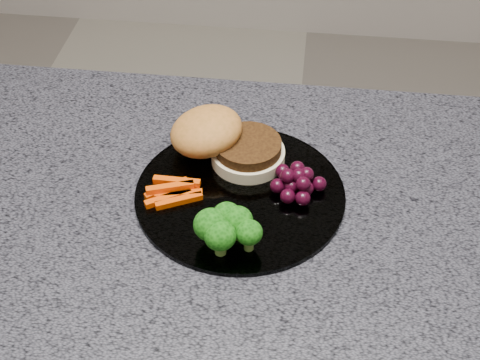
# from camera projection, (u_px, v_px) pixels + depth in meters

# --- Properties ---
(countertop) EXTENTS (1.20, 0.60, 0.04)m
(countertop) POSITION_uv_depth(u_px,v_px,m) (279.00, 241.00, 0.80)
(countertop) COLOR #4D4C56
(countertop) RESTS_ON island_cabinet
(plate) EXTENTS (0.26, 0.26, 0.01)m
(plate) POSITION_uv_depth(u_px,v_px,m) (240.00, 194.00, 0.83)
(plate) COLOR white
(plate) RESTS_ON countertop
(burger) EXTENTS (0.16, 0.12, 0.05)m
(burger) POSITION_uv_depth(u_px,v_px,m) (221.00, 141.00, 0.86)
(burger) COLOR #F9E4AF
(burger) RESTS_ON plate
(carrot_sticks) EXTENTS (0.07, 0.06, 0.02)m
(carrot_sticks) POSITION_uv_depth(u_px,v_px,m) (173.00, 191.00, 0.82)
(carrot_sticks) COLOR #EA4503
(carrot_sticks) RESTS_ON plate
(broccoli) EXTENTS (0.08, 0.07, 0.05)m
(broccoli) POSITION_uv_depth(u_px,v_px,m) (226.00, 226.00, 0.74)
(broccoli) COLOR olive
(broccoli) RESTS_ON plate
(grape_bunch) EXTENTS (0.07, 0.06, 0.03)m
(grape_bunch) POSITION_uv_depth(u_px,v_px,m) (296.00, 182.00, 0.82)
(grape_bunch) COLOR black
(grape_bunch) RESTS_ON plate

